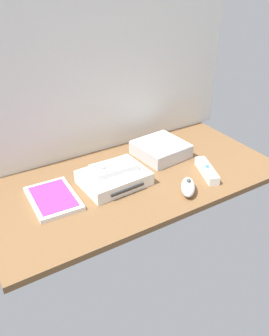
# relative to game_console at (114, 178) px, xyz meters

# --- Properties ---
(ground_plane) EXTENTS (1.00, 0.48, 0.02)m
(ground_plane) POSITION_rel_game_console_xyz_m (0.07, -0.01, -0.03)
(ground_plane) COLOR brown
(ground_plane) RESTS_ON ground
(back_wall) EXTENTS (1.10, 0.01, 0.64)m
(back_wall) POSITION_rel_game_console_xyz_m (0.07, 0.24, 0.30)
(back_wall) COLOR white
(back_wall) RESTS_ON ground
(game_console) EXTENTS (0.22, 0.17, 0.04)m
(game_console) POSITION_rel_game_console_xyz_m (0.00, 0.00, 0.00)
(game_console) COLOR white
(game_console) RESTS_ON ground_plane
(mini_computer) EXTENTS (0.18, 0.18, 0.05)m
(mini_computer) POSITION_rel_game_console_xyz_m (0.24, 0.08, 0.00)
(mini_computer) COLOR silver
(mini_computer) RESTS_ON ground_plane
(game_case) EXTENTS (0.14, 0.20, 0.02)m
(game_case) POSITION_rel_game_console_xyz_m (-0.20, 0.02, -0.01)
(game_case) COLOR white
(game_case) RESTS_ON ground_plane
(remote_wand) EXTENTS (0.09, 0.15, 0.03)m
(remote_wand) POSITION_rel_game_console_xyz_m (0.30, -0.12, -0.01)
(remote_wand) COLOR white
(remote_wand) RESTS_ON ground_plane
(remote_nunchuk) EXTENTS (0.10, 0.11, 0.05)m
(remote_nunchuk) POSITION_rel_game_console_xyz_m (0.18, -0.17, -0.00)
(remote_nunchuk) COLOR white
(remote_nunchuk) RESTS_ON ground_plane
(remote_classic_pad) EXTENTS (0.15, 0.09, 0.02)m
(remote_classic_pad) POSITION_rel_game_console_xyz_m (0.01, 0.01, 0.03)
(remote_classic_pad) COLOR white
(remote_classic_pad) RESTS_ON game_console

